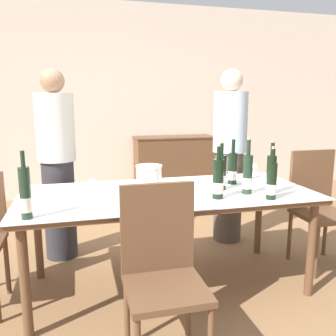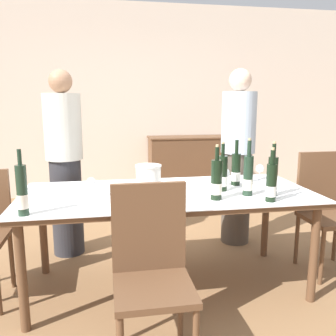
# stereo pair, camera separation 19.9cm
# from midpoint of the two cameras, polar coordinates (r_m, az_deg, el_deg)

# --- Properties ---
(ground_plane) EXTENTS (12.00, 12.00, 0.00)m
(ground_plane) POSITION_cam_midpoint_polar(r_m,az_deg,el_deg) (2.91, -2.06, -18.32)
(ground_plane) COLOR olive
(back_wall) EXTENTS (8.00, 0.10, 2.80)m
(back_wall) POSITION_cam_midpoint_polar(r_m,az_deg,el_deg) (5.43, -8.91, 10.49)
(back_wall) COLOR beige
(back_wall) RESTS_ON ground_plane
(sideboard_cabinet) EXTENTS (1.19, 0.46, 0.89)m
(sideboard_cabinet) POSITION_cam_midpoint_polar(r_m,az_deg,el_deg) (5.36, -0.14, 0.37)
(sideboard_cabinet) COLOR brown
(sideboard_cabinet) RESTS_ON ground_plane
(dining_table) EXTENTS (2.13, 0.96, 0.75)m
(dining_table) POSITION_cam_midpoint_polar(r_m,az_deg,el_deg) (2.64, -2.16, -5.18)
(dining_table) COLOR brown
(dining_table) RESTS_ON ground_plane
(ice_bucket) EXTENTS (0.19, 0.19, 0.21)m
(ice_bucket) POSITION_cam_midpoint_polar(r_m,az_deg,el_deg) (2.54, -5.29, -1.82)
(ice_bucket) COLOR white
(ice_bucket) RESTS_ON dining_table
(wine_bottle_0) EXTENTS (0.07, 0.07, 0.37)m
(wine_bottle_0) POSITION_cam_midpoint_polar(r_m,az_deg,el_deg) (2.68, 6.43, -0.87)
(wine_bottle_0) COLOR black
(wine_bottle_0) RESTS_ON dining_table
(wine_bottle_1) EXTENTS (0.07, 0.07, 0.36)m
(wine_bottle_1) POSITION_cam_midpoint_polar(r_m,az_deg,el_deg) (2.48, 14.09, -2.11)
(wine_bottle_1) COLOR black
(wine_bottle_1) RESTS_ON dining_table
(wine_bottle_2) EXTENTS (0.07, 0.07, 0.41)m
(wine_bottle_2) POSITION_cam_midpoint_polar(r_m,az_deg,el_deg) (2.59, 10.50, -1.12)
(wine_bottle_2) COLOR #1E3323
(wine_bottle_2) RESTS_ON dining_table
(wine_bottle_3) EXTENTS (0.07, 0.07, 0.39)m
(wine_bottle_3) POSITION_cam_midpoint_polar(r_m,az_deg,el_deg) (2.62, 14.15, -1.20)
(wine_bottle_3) COLOR black
(wine_bottle_3) RESTS_ON dining_table
(wine_bottle_4) EXTENTS (0.07, 0.07, 0.36)m
(wine_bottle_4) POSITION_cam_midpoint_polar(r_m,az_deg,el_deg) (2.88, 8.39, -0.14)
(wine_bottle_4) COLOR black
(wine_bottle_4) RESTS_ON dining_table
(wine_bottle_5) EXTENTS (0.06, 0.06, 0.39)m
(wine_bottle_5) POSITION_cam_midpoint_polar(r_m,az_deg,el_deg) (2.20, -24.35, -3.93)
(wine_bottle_5) COLOR #1E3323
(wine_bottle_5) RESTS_ON dining_table
(wine_bottle_6) EXTENTS (0.08, 0.08, 0.38)m
(wine_bottle_6) POSITION_cam_midpoint_polar(r_m,az_deg,el_deg) (2.44, 5.73, -1.95)
(wine_bottle_6) COLOR black
(wine_bottle_6) RESTS_ON dining_table
(wine_glass_0) EXTENTS (0.07, 0.07, 0.14)m
(wine_glass_0) POSITION_cam_midpoint_polar(r_m,az_deg,el_deg) (2.50, -14.34, -2.66)
(wine_glass_0) COLOR white
(wine_glass_0) RESTS_ON dining_table
(wine_glass_1) EXTENTS (0.08, 0.08, 0.14)m
(wine_glass_1) POSITION_cam_midpoint_polar(r_m,az_deg,el_deg) (2.31, -2.84, -3.34)
(wine_glass_1) COLOR white
(wine_glass_1) RESTS_ON dining_table
(wine_glass_2) EXTENTS (0.07, 0.07, 0.13)m
(wine_glass_2) POSITION_cam_midpoint_polar(r_m,az_deg,el_deg) (3.16, 11.89, 0.01)
(wine_glass_2) COLOR white
(wine_glass_2) RESTS_ON dining_table
(wine_glass_3) EXTENTS (0.08, 0.08, 0.14)m
(wine_glass_3) POSITION_cam_midpoint_polar(r_m,az_deg,el_deg) (2.86, 6.67, -0.78)
(wine_glass_3) COLOR white
(wine_glass_3) RESTS_ON dining_table
(chair_right_end) EXTENTS (0.42, 0.42, 0.99)m
(chair_right_end) POSITION_cam_midpoint_polar(r_m,az_deg,el_deg) (3.31, 21.24, -4.91)
(chair_right_end) COLOR brown
(chair_right_end) RESTS_ON ground_plane
(chair_near_front) EXTENTS (0.42, 0.42, 0.97)m
(chair_near_front) POSITION_cam_midpoint_polar(r_m,az_deg,el_deg) (2.01, -3.95, -14.98)
(chair_near_front) COLOR brown
(chair_near_front) RESTS_ON ground_plane
(person_host) EXTENTS (0.33, 0.33, 1.68)m
(person_host) POSITION_cam_midpoint_polar(r_m,az_deg,el_deg) (3.32, -18.99, 0.31)
(person_host) COLOR #2D2D33
(person_host) RESTS_ON ground_plane
(person_guest_left) EXTENTS (0.33, 0.33, 1.71)m
(person_guest_left) POSITION_cam_midpoint_polar(r_m,az_deg,el_deg) (3.57, 8.23, 1.76)
(person_guest_left) COLOR #51473D
(person_guest_left) RESTS_ON ground_plane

